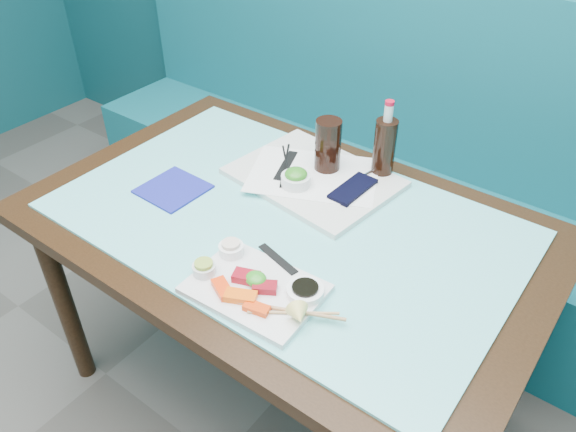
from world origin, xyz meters
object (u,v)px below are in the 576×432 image
Objects in this scene: booth_bench at (409,192)px; sashimi_plate at (255,289)px; cola_glass at (328,145)px; dining_table at (284,243)px; seaweed_bowl at (296,180)px; serving_tray at (314,177)px; cola_bottle_body at (384,149)px; blue_napkin at (173,189)px.

booth_bench reaches higher than sashimi_plate.
cola_glass is at bearing -93.04° from booth_bench.
dining_table is 0.32m from cola_glass.
booth_bench is at bearing 85.91° from seaweed_bowl.
serving_tray reaches higher than dining_table.
seaweed_bowl is at bearing -98.75° from cola_glass.
booth_bench is 10.05× the size of sashimi_plate.
dining_table is 7.62× the size of cola_bottle_body.
booth_bench is 2.14× the size of dining_table.
booth_bench is 0.76m from cola_glass.
booth_bench is 17.65× the size of blue_napkin.
cola_bottle_body reaches higher than dining_table.
cola_glass is (0.02, 0.13, 0.06)m from seaweed_bowl.
cola_glass is 0.47m from blue_napkin.
blue_napkin is (-0.34, -0.09, 0.09)m from dining_table.
dining_table is at bearing -70.93° from serving_tray.
sashimi_plate is 0.49m from serving_tray.
booth_bench is at bearing 86.96° from cola_glass.
serving_tray is at bearing -137.07° from cola_bottle_body.
serving_tray is 5.33× the size of seaweed_bowl.
cola_glass is (-0.03, -0.59, 0.48)m from booth_bench.
cola_glass reaches higher than seaweed_bowl.
serving_tray reaches higher than sashimi_plate.
serving_tray is (-0.04, -0.64, 0.39)m from booth_bench.
serving_tray is at bearing 105.91° from sashimi_plate.
booth_bench is 0.89m from dining_table.
cola_glass reaches higher than sashimi_plate.
cola_bottle_body is at bearing -77.78° from booth_bench.
serving_tray is 0.41m from blue_napkin.
cola_bottle_body is at bearing 87.83° from sashimi_plate.
sashimi_plate is 0.54m from cola_glass.
sashimi_plate is 3.48× the size of seaweed_bowl.
cola_glass is at bearing 48.20° from blue_napkin.
seaweed_bowl is at bearing -90.23° from serving_tray.
blue_napkin is (-0.45, 0.18, -0.00)m from sashimi_plate.
seaweed_bowl is 0.50× the size of blue_napkin.
cola_glass is (-0.03, 0.25, 0.19)m from dining_table.
cola_glass is (-0.15, 0.52, 0.09)m from sashimi_plate.
sashimi_plate is at bearing -74.11° from cola_glass.
seaweed_bowl is at bearing -126.70° from cola_bottle_body.
cola_bottle_body is (0.15, 0.14, 0.08)m from serving_tray.
blue_napkin is at bearing -143.47° from seaweed_bowl.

